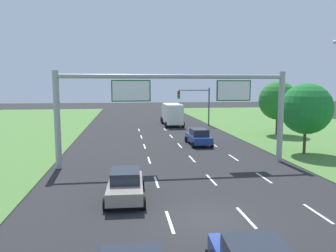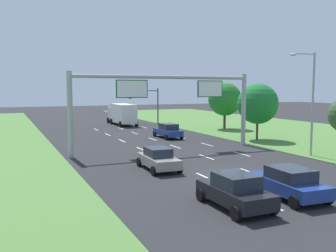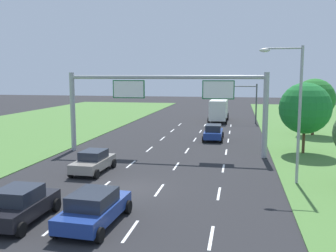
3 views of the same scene
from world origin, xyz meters
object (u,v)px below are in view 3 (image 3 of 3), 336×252
car_far_ahead (93,161)px  sign_gantry (166,98)px  car_lead_silver (213,132)px  traffic_light_mast (242,96)px  roadside_tree_far (314,99)px  car_near_red (94,208)px  roadside_tree_mid (305,108)px  car_mid_lane (20,205)px  street_lamp (294,103)px  box_truck (219,110)px

car_far_ahead → sign_gantry: 9.03m
car_lead_silver → traffic_light_mast: traffic_light_mast is taller
traffic_light_mast → roadside_tree_far: roadside_tree_far is taller
roadside_tree_far → car_near_red: bearing=-116.7°
car_near_red → car_far_ahead: (-3.61, 8.84, -0.03)m
roadside_tree_mid → roadside_tree_far: size_ratio=0.96×
car_far_ahead → roadside_tree_mid: roadside_tree_mid is taller
car_lead_silver → car_far_ahead: (-7.35, -14.90, -0.06)m
car_far_ahead → sign_gantry: size_ratio=0.25×
car_near_red → car_mid_lane: bearing=-172.1°
car_far_ahead → street_lamp: bearing=0.5°
car_far_ahead → box_truck: bearing=79.4°
roadside_tree_mid → roadside_tree_far: 11.10m
car_near_red → car_mid_lane: (-3.49, -0.30, 0.02)m
car_lead_silver → sign_gantry: (-3.58, -7.79, 4.04)m
sign_gantry → roadside_tree_mid: size_ratio=2.80×
car_lead_silver → street_lamp: 16.86m
box_truck → street_lamp: (6.15, -31.98, 3.33)m
sign_gantry → car_mid_lane: bearing=-102.7°
car_mid_lane → street_lamp: bearing=34.1°
car_lead_silver → roadside_tree_far: roadside_tree_far is taller
sign_gantry → roadside_tree_far: 19.46m
car_lead_silver → car_near_red: bearing=-99.6°
car_far_ahead → traffic_light_mast: (10.39, 29.91, 3.09)m
street_lamp → roadside_tree_far: (5.02, 20.48, -0.95)m
roadside_tree_far → sign_gantry: bearing=-137.9°
car_lead_silver → car_far_ahead: 16.62m
car_near_red → traffic_light_mast: traffic_light_mast is taller
car_lead_silver → box_truck: bearing=90.4°
car_lead_silver → roadside_tree_far: size_ratio=0.69×
box_truck → roadside_tree_mid: 23.92m
sign_gantry → traffic_light_mast: sign_gantry is taller
car_far_ahead → street_lamp: 13.88m
car_near_red → traffic_light_mast: size_ratio=0.82×
car_lead_silver → street_lamp: street_lamp is taller
car_lead_silver → traffic_light_mast: bearing=77.9°
car_far_ahead → street_lamp: (13.19, -0.34, 4.31)m
car_lead_silver → box_truck: size_ratio=0.51×
traffic_light_mast → street_lamp: street_lamp is taller
sign_gantry → street_lamp: bearing=-38.3°
car_near_red → sign_gantry: size_ratio=0.27×
car_mid_lane → car_far_ahead: size_ratio=0.98×
sign_gantry → roadside_tree_far: size_ratio=2.69×
car_lead_silver → roadside_tree_mid: roadside_tree_mid is taller
box_truck → street_lamp: bearing=-78.4°
car_far_ahead → sign_gantry: sign_gantry is taller
car_mid_lane → roadside_tree_far: 34.57m
roadside_tree_mid → traffic_light_mast: bearing=104.0°
car_near_red → roadside_tree_far: bearing=66.3°
car_lead_silver → roadside_tree_mid: 10.32m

